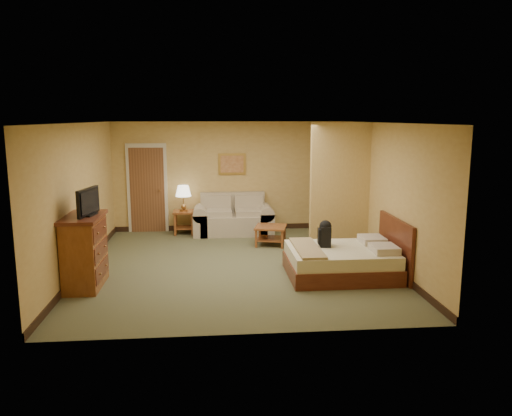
{
  "coord_description": "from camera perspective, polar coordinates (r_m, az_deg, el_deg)",
  "views": [
    {
      "loc": [
        -0.44,
        -8.89,
        2.69
      ],
      "look_at": [
        0.42,
        0.6,
        0.96
      ],
      "focal_mm": 35.0,
      "sensor_mm": 36.0,
      "label": 1
    }
  ],
  "objects": [
    {
      "name": "table_lamp",
      "position": [
        11.68,
        -8.31,
        1.86
      ],
      "size": [
        0.36,
        0.36,
        0.6
      ],
      "color": "#A1713B",
      "rests_on": "side_table"
    },
    {
      "name": "ceiling",
      "position": [
        8.9,
        -2.36,
        9.71
      ],
      "size": [
        6.0,
        6.0,
        0.0
      ],
      "primitive_type": "plane",
      "rotation": [
        3.14,
        0.0,
        0.0
      ],
      "color": "white",
      "rests_on": "back_wall"
    },
    {
      "name": "back_wall",
      "position": [
        11.98,
        -3.03,
        3.62
      ],
      "size": [
        5.5,
        0.02,
        2.6
      ],
      "primitive_type": "cube",
      "color": "tan",
      "rests_on": "floor"
    },
    {
      "name": "dresser",
      "position": [
        8.44,
        -18.99,
        -4.68
      ],
      "size": [
        0.58,
        1.1,
        1.17
      ],
      "color": "brown",
      "rests_on": "floor"
    },
    {
      "name": "loveseat",
      "position": [
        11.72,
        -2.62,
        -1.46
      ],
      "size": [
        1.86,
        0.86,
        0.94
      ],
      "color": "tan",
      "rests_on": "floor"
    },
    {
      "name": "right_wall",
      "position": [
        9.54,
        14.43,
        1.59
      ],
      "size": [
        0.02,
        6.0,
        2.6
      ],
      "primitive_type": "cube",
      "color": "tan",
      "rests_on": "floor"
    },
    {
      "name": "floor",
      "position": [
        9.3,
        -2.24,
        -6.54
      ],
      "size": [
        6.0,
        6.0,
        0.0
      ],
      "primitive_type": "plane",
      "color": "brown",
      "rests_on": "ground"
    },
    {
      "name": "coffee_table",
      "position": [
        10.66,
        1.69,
        -2.69
      ],
      "size": [
        0.77,
        0.77,
        0.41
      ],
      "rotation": [
        0.0,
        0.0,
        -0.24
      ],
      "color": "brown",
      "rests_on": "floor"
    },
    {
      "name": "partition",
      "position": [
        10.24,
        9.54,
        2.35
      ],
      "size": [
        1.2,
        0.15,
        2.6
      ],
      "primitive_type": "cube",
      "color": "tan",
      "rests_on": "floor"
    },
    {
      "name": "side_table",
      "position": [
        11.79,
        -8.23,
        -1.22
      ],
      "size": [
        0.49,
        0.49,
        0.54
      ],
      "color": "brown",
      "rests_on": "floor"
    },
    {
      "name": "backpack",
      "position": [
        8.73,
        7.92,
        -2.8
      ],
      "size": [
        0.21,
        0.28,
        0.46
      ],
      "rotation": [
        0.0,
        0.0,
        -0.1
      ],
      "color": "black",
      "rests_on": "bed"
    },
    {
      "name": "baseboard",
      "position": [
        12.17,
        -2.97,
        -2.19
      ],
      "size": [
        5.5,
        0.02,
        0.12
      ],
      "primitive_type": "cube",
      "color": "black",
      "rests_on": "floor"
    },
    {
      "name": "bed",
      "position": [
        8.75,
        10.11,
        -5.91
      ],
      "size": [
        1.89,
        1.53,
        0.99
      ],
      "color": "#4F1F12",
      "rests_on": "floor"
    },
    {
      "name": "wall_picture",
      "position": [
        11.92,
        -2.76,
        5.04
      ],
      "size": [
        0.65,
        0.04,
        0.51
      ],
      "color": "#B78E3F",
      "rests_on": "back_wall"
    },
    {
      "name": "tv",
      "position": [
        8.26,
        -18.64,
        0.58
      ],
      "size": [
        0.23,
        0.71,
        0.44
      ],
      "rotation": [
        0.0,
        0.0,
        -0.19
      ],
      "color": "black",
      "rests_on": "dresser"
    },
    {
      "name": "door",
      "position": [
        12.06,
        -12.31,
        2.16
      ],
      "size": [
        0.94,
        0.16,
        2.1
      ],
      "color": "beige",
      "rests_on": "floor"
    },
    {
      "name": "left_wall",
      "position": [
        9.29,
        -19.51,
        1.09
      ],
      "size": [
        0.02,
        6.0,
        2.6
      ],
      "primitive_type": "cube",
      "color": "tan",
      "rests_on": "floor"
    }
  ]
}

